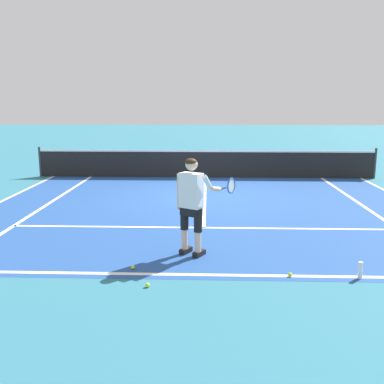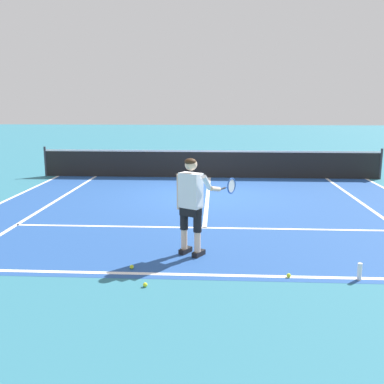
{
  "view_description": "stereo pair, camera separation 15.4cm",
  "coord_description": "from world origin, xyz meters",
  "px_view_note": "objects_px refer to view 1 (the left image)",
  "views": [
    {
      "loc": [
        0.09,
        -12.35,
        2.63
      ],
      "look_at": [
        -0.19,
        -4.65,
        1.05
      ],
      "focal_mm": 41.0,
      "sensor_mm": 36.0,
      "label": 1
    },
    {
      "loc": [
        0.24,
        -12.35,
        2.63
      ],
      "look_at": [
        -0.19,
        -4.65,
        1.05
      ],
      "focal_mm": 41.0,
      "sensor_mm": 36.0,
      "label": 2
    }
  ],
  "objects_px": {
    "tennis_ball_near_feet": "(148,285)",
    "tennis_ball_by_baseline": "(290,275)",
    "tennis_ball_mid_court": "(133,267)",
    "tennis_player": "(192,200)",
    "water_bottle": "(360,270)"
  },
  "relations": [
    {
      "from": "tennis_ball_near_feet",
      "to": "tennis_ball_by_baseline",
      "type": "distance_m",
      "value": 2.19
    },
    {
      "from": "tennis_ball_by_baseline",
      "to": "tennis_ball_mid_court",
      "type": "bearing_deg",
      "value": 174.96
    },
    {
      "from": "tennis_player",
      "to": "water_bottle",
      "type": "height_order",
      "value": "tennis_player"
    },
    {
      "from": "tennis_ball_near_feet",
      "to": "tennis_ball_mid_court",
      "type": "xyz_separation_m",
      "value": [
        -0.33,
        0.69,
        0.0
      ]
    },
    {
      "from": "tennis_ball_mid_court",
      "to": "tennis_ball_by_baseline",
      "type": "bearing_deg",
      "value": -5.04
    },
    {
      "from": "tennis_player",
      "to": "tennis_ball_by_baseline",
      "type": "relative_size",
      "value": 25.95
    },
    {
      "from": "tennis_ball_mid_court",
      "to": "water_bottle",
      "type": "distance_m",
      "value": 3.53
    },
    {
      "from": "tennis_ball_by_baseline",
      "to": "tennis_ball_mid_court",
      "type": "relative_size",
      "value": 1.0
    },
    {
      "from": "tennis_ball_near_feet",
      "to": "tennis_ball_by_baseline",
      "type": "height_order",
      "value": "same"
    },
    {
      "from": "tennis_ball_near_feet",
      "to": "water_bottle",
      "type": "relative_size",
      "value": 0.25
    },
    {
      "from": "tennis_player",
      "to": "tennis_ball_near_feet",
      "type": "distance_m",
      "value": 1.8
    },
    {
      "from": "tennis_ball_near_feet",
      "to": "tennis_ball_by_baseline",
      "type": "relative_size",
      "value": 1.0
    },
    {
      "from": "water_bottle",
      "to": "tennis_ball_by_baseline",
      "type": "bearing_deg",
      "value": 178.2
    },
    {
      "from": "tennis_ball_mid_court",
      "to": "water_bottle",
      "type": "height_order",
      "value": "water_bottle"
    },
    {
      "from": "tennis_player",
      "to": "tennis_ball_mid_court",
      "type": "relative_size",
      "value": 25.95
    }
  ]
}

